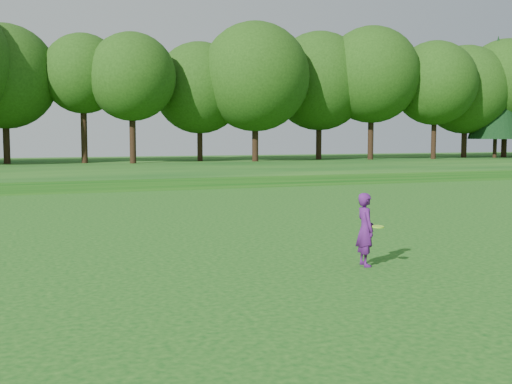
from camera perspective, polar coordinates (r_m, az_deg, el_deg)
name	(u,v)px	position (r m, az deg, el deg)	size (l,w,h in m)	color
ground	(257,265)	(14.05, 0.13, -6.50)	(140.00, 140.00, 0.00)	#0D4612
berm	(87,170)	(47.17, -14.82, 1.90)	(130.00, 30.00, 0.60)	#0D4612
walking_path	(117,190)	(33.33, -12.27, 0.18)	(130.00, 1.60, 0.04)	gray
treeline	(78,65)	(51.35, -15.51, 10.85)	(104.00, 7.00, 15.00)	#1A3C0D
woman	(365,229)	(14.03, 9.70, -3.30)	(0.47, 0.78, 1.59)	#531768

